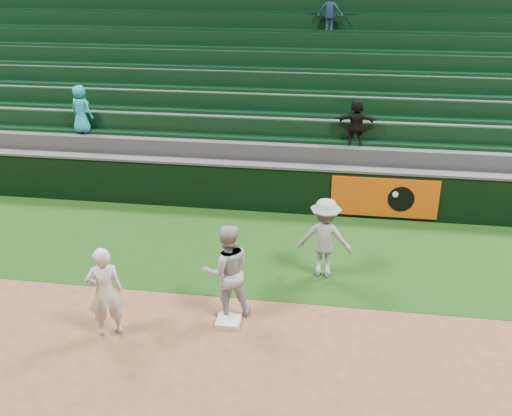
{
  "coord_description": "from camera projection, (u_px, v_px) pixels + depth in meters",
  "views": [
    {
      "loc": [
        1.82,
        -8.26,
        5.93
      ],
      "look_at": [
        0.22,
        2.3,
        1.3
      ],
      "focal_mm": 40.0,
      "sensor_mm": 36.0,
      "label": 1
    }
  ],
  "objects": [
    {
      "name": "field_wall",
      "position": [
        266.0,
        187.0,
        14.57
      ],
      "size": [
        36.0,
        0.45,
        1.25
      ],
      "color": "black",
      "rests_on": "ground"
    },
    {
      "name": "base_coach",
      "position": [
        325.0,
        238.0,
        11.41
      ],
      "size": [
        1.12,
        0.7,
        1.67
      ],
      "primitive_type": "imported",
      "rotation": [
        0.0,
        0.0,
        3.06
      ],
      "color": "#9699A2",
      "rests_on": "foul_grass"
    },
    {
      "name": "stadium_seating",
      "position": [
        281.0,
        111.0,
        17.57
      ],
      "size": [
        36.0,
        5.95,
        5.2
      ],
      "color": "#333335",
      "rests_on": "ground"
    },
    {
      "name": "baserunner",
      "position": [
        227.0,
        271.0,
        10.1
      ],
      "size": [
        1.05,
        0.95,
        1.77
      ],
      "primitive_type": "imported",
      "rotation": [
        0.0,
        0.0,
        3.53
      ],
      "color": "#A2A4AC",
      "rests_on": "ground"
    },
    {
      "name": "foul_grass",
      "position": [
        251.0,
        248.0,
        12.82
      ],
      "size": [
        36.0,
        4.2,
        0.01
      ],
      "primitive_type": "cube",
      "color": "#12330C",
      "rests_on": "ground"
    },
    {
      "name": "ground",
      "position": [
        224.0,
        325.0,
        10.1
      ],
      "size": [
        70.0,
        70.0,
        0.0
      ],
      "primitive_type": "plane",
      "color": "brown",
      "rests_on": "ground"
    },
    {
      "name": "first_base",
      "position": [
        228.0,
        321.0,
        10.14
      ],
      "size": [
        0.42,
        0.42,
        0.09
      ],
      "primitive_type": "cube",
      "rotation": [
        0.0,
        0.0,
        0.0
      ],
      "color": "silver",
      "rests_on": "ground"
    },
    {
      "name": "first_baseman",
      "position": [
        105.0,
        292.0,
        9.58
      ],
      "size": [
        0.72,
        0.62,
        1.65
      ],
      "primitive_type": "imported",
      "rotation": [
        0.0,
        0.0,
        3.6
      ],
      "color": "silver",
      "rests_on": "ground"
    }
  ]
}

